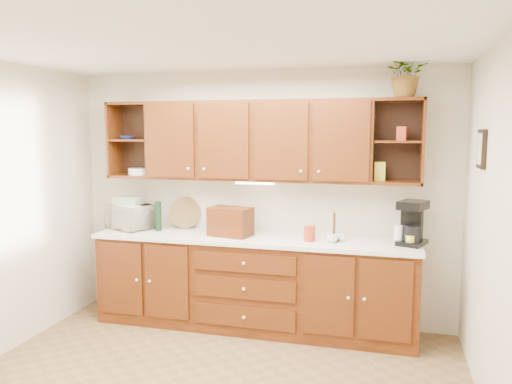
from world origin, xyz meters
The scene contains 24 objects.
ceiling centered at (0.00, 0.00, 2.60)m, with size 4.00×4.00×0.00m, color white.
back_wall centered at (0.00, 1.75, 1.30)m, with size 4.00×4.00×0.00m, color beige.
right_wall centered at (2.00, 0.00, 1.30)m, with size 3.50×3.50×0.00m, color beige.
base_cabinets centered at (0.00, 1.45, 0.45)m, with size 3.20×0.60×0.90m, color #371506.
countertop centered at (0.00, 1.44, 0.92)m, with size 3.24×0.64×0.04m, color white.
upper_cabinets centered at (0.01, 1.59, 1.89)m, with size 3.20×0.33×0.80m.
undercabinet_light centered at (0.00, 1.53, 1.47)m, with size 0.40×0.05×0.03m, color white.
framed_picture centered at (1.98, 0.90, 1.85)m, with size 0.03×0.24×0.30m, color black.
wicker_basket centered at (-1.32, 1.47, 1.01)m, with size 0.23×0.23×0.14m, color olive.
microwave centered at (-1.40, 1.51, 1.07)m, with size 0.48×0.32×0.27m, color beige.
towel_stack centered at (-1.40, 1.51, 1.25)m, with size 0.28×0.20×0.08m, color tan.
wine_bottle centered at (-1.04, 1.48, 1.10)m, with size 0.07×0.07×0.31m, color black.
woven_tray centered at (-0.83, 1.69, 0.95)m, with size 0.34×0.34×0.02m, color olive.
bread_box centered at (-0.23, 1.43, 1.08)m, with size 0.41×0.26×0.29m, color #371506.
mug_tree centered at (0.81, 1.45, 0.98)m, with size 0.26×0.25×0.27m.
canister_red centered at (0.58, 1.39, 1.01)m, with size 0.11×0.11×0.15m, color #A82F18.
canister_white centered at (1.40, 1.46, 1.03)m, with size 0.08×0.08×0.18m, color white.
canister_yellow centered at (1.51, 1.41, 0.99)m, with size 0.09×0.09×0.10m, color yellow.
coffee_maker centered at (1.52, 1.51, 1.14)m, with size 0.31×0.35×0.41m.
bowl_stack centered at (-1.43, 1.56, 1.92)m, with size 0.15×0.15×0.04m, color navy.
plate_stack centered at (-1.30, 1.58, 1.56)m, with size 0.23×0.23×0.07m, color white.
pantry_box_yellow centered at (1.21, 1.58, 1.61)m, with size 0.10×0.08×0.18m, color yellow.
pantry_box_red centered at (1.40, 1.56, 1.96)m, with size 0.09×0.08×0.13m, color #A82F18.
potted_plant centered at (1.43, 1.54, 2.51)m, with size 0.39×0.34×0.43m, color #999999.
Camera 1 is at (1.29, -3.27, 1.98)m, focal length 35.00 mm.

